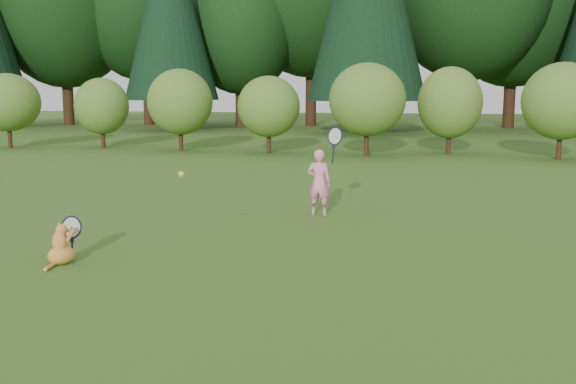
# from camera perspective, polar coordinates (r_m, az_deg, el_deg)

# --- Properties ---
(ground) EXTENTS (100.00, 100.00, 0.00)m
(ground) POSITION_cam_1_polar(r_m,az_deg,el_deg) (7.34, -2.80, -6.31)
(ground) COLOR #2B5919
(ground) RESTS_ON ground
(shrub_row) EXTENTS (28.00, 3.00, 2.80)m
(shrub_row) POSITION_cam_1_polar(r_m,az_deg,el_deg) (19.95, 6.53, 7.40)
(shrub_row) COLOR #547925
(shrub_row) RESTS_ON ground
(child) EXTENTS (0.60, 0.38, 1.56)m
(child) POSITION_cam_1_polar(r_m,az_deg,el_deg) (10.03, 2.82, 1.01)
(child) COLOR pink
(child) RESTS_ON ground
(cat) EXTENTS (0.42, 0.63, 0.65)m
(cat) POSITION_cam_1_polar(r_m,az_deg,el_deg) (7.71, -19.50, -4.24)
(cat) COLOR #C86E26
(cat) RESTS_ON ground
(tennis_ball) EXTENTS (0.07, 0.07, 0.07)m
(tennis_ball) POSITION_cam_1_polar(r_m,az_deg,el_deg) (7.55, -9.48, 1.57)
(tennis_ball) COLOR #B2EB1B
(tennis_ball) RESTS_ON ground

